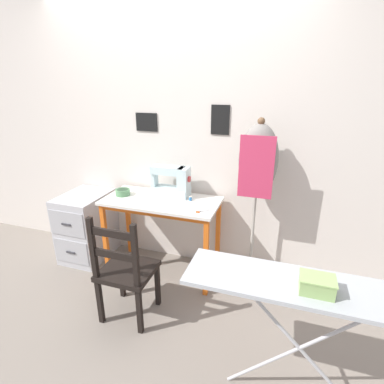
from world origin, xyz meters
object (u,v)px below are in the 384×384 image
ironing_board (308,293)px  filing_cabinet (87,226)px  thread_spool_near_machine (190,199)px  storage_box (317,285)px  dress_form (257,170)px  scissors (201,211)px  sewing_machine (172,182)px  fabric_bowl (123,192)px  wooden_chair (126,271)px

ironing_board → filing_cabinet: bearing=155.5°
thread_spool_near_machine → storage_box: 1.46m
dress_form → scissors: bearing=-148.4°
sewing_machine → dress_form: dress_form is taller
sewing_machine → scissors: sewing_machine is taller
dress_form → filing_cabinet: bearing=-176.7°
scissors → storage_box: size_ratio=0.74×
sewing_machine → scissors: size_ratio=3.00×
fabric_bowl → ironing_board: 1.89m
filing_cabinet → ironing_board: 2.36m
ironing_board → wooden_chair: bearing=166.6°
scissors → thread_spool_near_machine: bearing=129.2°
thread_spool_near_machine → fabric_bowl: bearing=-174.5°
ironing_board → storage_box: (0.03, -0.04, 0.09)m
ironing_board → scissors: bearing=135.0°
filing_cabinet → dress_form: 1.87m
wooden_chair → filing_cabinet: (-0.85, 0.67, -0.07)m
sewing_machine → ironing_board: sewing_machine is taller
fabric_bowl → thread_spool_near_machine: (0.66, 0.06, -0.01)m
wooden_chair → ironing_board: size_ratio=0.71×
sewing_machine → scissors: (0.36, -0.27, -0.13)m
sewing_machine → filing_cabinet: sewing_machine is taller
wooden_chair → storage_box: wooden_chair is taller
fabric_bowl → filing_cabinet: size_ratio=0.19×
filing_cabinet → wooden_chair: bearing=-37.9°
wooden_chair → dress_form: bearing=41.8°
sewing_machine → filing_cabinet: (-0.94, -0.12, -0.55)m
scissors → fabric_bowl: bearing=170.6°
scissors → dress_form: dress_form is taller
scissors → filing_cabinet: (-1.30, 0.15, -0.42)m
scissors → sewing_machine: bearing=143.5°
wooden_chair → fabric_bowl: bearing=119.9°
thread_spool_near_machine → ironing_board: (0.98, -1.01, -0.01)m
ironing_board → thread_spool_near_machine: bearing=133.9°
fabric_bowl → wooden_chair: size_ratio=0.15×
thread_spool_near_machine → ironing_board: 1.41m
scissors → ironing_board: bearing=-45.0°
sewing_machine → ironing_board: 1.61m
dress_form → storage_box: (0.43, -1.11, -0.24)m
sewing_machine → wooden_chair: 0.92m
fabric_bowl → ironing_board: bearing=-30.2°
sewing_machine → ironing_board: (1.18, -1.08, -0.12)m
wooden_chair → sewing_machine: bearing=83.9°
filing_cabinet → dress_form: size_ratio=0.46×
thread_spool_near_machine → dress_form: 0.65m
sewing_machine → wooden_chair: sewing_machine is taller
scissors → thread_spool_near_machine: thread_spool_near_machine is taller
dress_form → sewing_machine: bearing=178.7°
thread_spool_near_machine → storage_box: (1.00, -1.06, 0.07)m
storage_box → sewing_machine: bearing=136.9°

